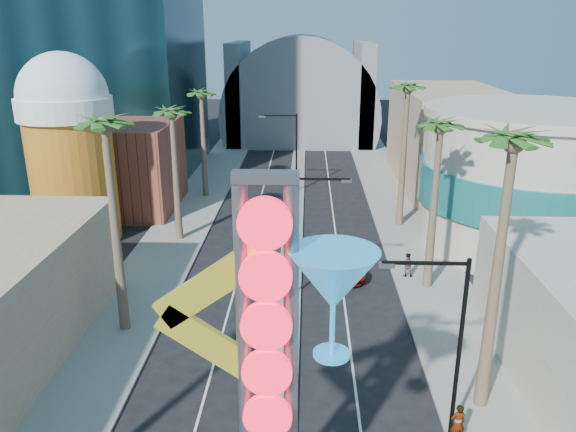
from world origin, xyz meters
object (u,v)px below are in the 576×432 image
at_px(red_pickup, 340,261).
at_px(pedestrian_a, 458,423).
at_px(neon_sign, 295,345).
at_px(pedestrian_b, 407,265).

height_order(red_pickup, pedestrian_a, pedestrian_a).
distance_m(neon_sign, red_pickup, 22.36).
xyz_separation_m(neon_sign, pedestrian_a, (6.48, 4.50, -6.27)).
height_order(red_pickup, pedestrian_b, pedestrian_b).
bearing_deg(pedestrian_b, red_pickup, -2.70).
height_order(neon_sign, pedestrian_b, neon_sign).
bearing_deg(red_pickup, pedestrian_a, -83.56).
distance_m(neon_sign, pedestrian_b, 22.56).
xyz_separation_m(neon_sign, red_pickup, (2.62, 21.24, -6.48)).
height_order(neon_sign, red_pickup, neon_sign).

